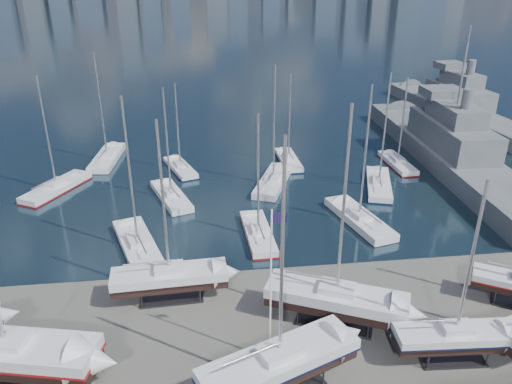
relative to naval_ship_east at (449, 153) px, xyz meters
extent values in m
plane|color=#605E59|center=(-31.45, -33.40, -1.66)|extent=(1400.00, 1400.00, 0.00)
cube|color=#182D39|center=(-31.45, 276.60, -1.81)|extent=(1400.00, 600.00, 0.40)
cube|color=#2D2D33|center=(-47.84, -34.61, -1.58)|extent=(7.09, 4.45, 0.16)
cube|color=black|center=(-47.84, -34.61, 0.01)|extent=(12.28, 5.53, 0.96)
cube|color=silver|center=(-47.84, -34.61, 0.97)|extent=(12.40, 6.02, 0.96)
cube|color=maroon|center=(-47.84, -34.61, 0.53)|extent=(12.52, 6.08, 0.19)
cube|color=silver|center=(-47.84, -34.61, 1.70)|extent=(3.37, 2.64, 0.50)
cube|color=#2D2D33|center=(-37.59, -26.74, -1.58)|extent=(5.32, 2.65, 0.16)
cube|color=black|center=(-37.59, -26.74, -0.09)|extent=(9.56, 2.73, 0.76)
cube|color=silver|center=(-37.59, -26.74, 0.67)|extent=(9.58, 3.13, 0.76)
cube|color=silver|center=(-37.59, -26.74, 1.30)|extent=(2.44, 1.71, 0.50)
cylinder|color=#B2B2B7|center=(-37.59, -26.74, 7.43)|extent=(0.22, 0.22, 12.77)
cube|color=black|center=(-30.21, -37.57, -0.03)|extent=(10.96, 6.52, 0.86)
cube|color=silver|center=(-30.21, -37.57, 0.83)|extent=(11.14, 6.94, 0.86)
cube|color=#0B1639|center=(-30.21, -37.57, 0.43)|extent=(11.25, 7.01, 0.17)
cube|color=silver|center=(-30.21, -37.57, 1.51)|extent=(3.19, 2.71, 0.50)
cylinder|color=#B2B2B7|center=(-30.21, -37.57, 8.56)|extent=(0.22, 0.22, 14.59)
cube|color=#2D2D33|center=(-24.79, -31.43, -1.58)|extent=(6.51, 4.97, 0.16)
cube|color=black|center=(-24.79, -31.43, -0.03)|extent=(10.83, 6.89, 0.86)
cube|color=silver|center=(-24.79, -31.43, 0.83)|extent=(11.02, 7.30, 0.86)
cube|color=silver|center=(-24.79, -31.43, 1.51)|extent=(3.20, 2.78, 0.50)
cylinder|color=#B2B2B7|center=(-24.79, -31.43, 8.52)|extent=(0.22, 0.22, 14.53)
cube|color=#2D2D33|center=(-17.64, -36.37, -1.58)|extent=(4.71, 2.39, 0.16)
cube|color=black|center=(-17.64, -36.37, -0.13)|extent=(8.45, 2.51, 0.67)
cube|color=silver|center=(-17.64, -36.37, 0.54)|extent=(8.47, 2.86, 0.67)
cube|color=#0B1639|center=(-17.64, -36.37, 0.23)|extent=(8.56, 2.89, 0.13)
cube|color=silver|center=(-17.64, -36.37, 1.12)|extent=(2.17, 1.53, 0.50)
cylinder|color=#B2B2B7|center=(-17.64, -36.37, 6.50)|extent=(0.22, 0.22, 11.26)
cube|color=black|center=(-52.34, -3.06, -1.93)|extent=(6.87, 9.79, 0.79)
cube|color=silver|center=(-52.34, -3.06, -1.14)|extent=(7.24, 10.00, 0.79)
cube|color=maroon|center=(-52.34, -3.06, -1.50)|extent=(7.31, 10.10, 0.16)
cube|color=silver|center=(-52.34, -3.06, -0.49)|extent=(2.66, 2.97, 0.50)
cylinder|color=#B2B2B7|center=(-52.34, -3.06, 5.94)|extent=(0.22, 0.22, 13.36)
cube|color=black|center=(-47.65, 6.86, -1.95)|extent=(3.58, 10.76, 0.84)
cube|color=silver|center=(-47.65, 6.86, -1.11)|extent=(4.02, 10.80, 0.84)
cube|color=silver|center=(-47.65, 6.86, -0.44)|extent=(2.03, 2.81, 0.50)
cylinder|color=#B2B2B7|center=(-47.65, 6.86, 6.44)|extent=(0.22, 0.22, 14.25)
cube|color=black|center=(-41.05, -18.58, -1.95)|extent=(5.64, 10.90, 0.85)
cube|color=silver|center=(-41.05, -18.58, -1.10)|extent=(6.06, 11.03, 0.85)
cube|color=#0B1639|center=(-41.05, -18.58, -1.50)|extent=(6.12, 11.14, 0.17)
cube|color=silver|center=(-41.05, -18.58, -0.43)|extent=(2.51, 3.07, 0.50)
cylinder|color=#B2B2B7|center=(-41.05, -18.58, 6.50)|extent=(0.22, 0.22, 14.35)
cube|color=black|center=(-38.21, -7.26, -1.91)|extent=(5.06, 9.53, 0.74)
cube|color=silver|center=(-38.21, -7.26, -1.17)|extent=(5.43, 9.65, 0.74)
cube|color=silver|center=(-38.21, -7.26, -0.55)|extent=(2.22, 2.70, 0.50)
cylinder|color=#B2B2B7|center=(-38.21, -7.26, 5.49)|extent=(0.22, 0.22, 12.57)
cube|color=black|center=(-37.28, 1.96, -1.88)|extent=(4.56, 8.41, 0.66)
cube|color=silver|center=(-37.28, 1.96, -1.22)|extent=(4.89, 8.53, 0.66)
cube|color=#0B1639|center=(-37.28, 1.96, -1.52)|extent=(4.93, 8.61, 0.13)
cube|color=silver|center=(-37.28, 1.96, -0.64)|extent=(1.98, 2.40, 0.50)
cylinder|color=#B2B2B7|center=(-37.28, 1.96, 4.66)|extent=(0.22, 0.22, 11.11)
cube|color=black|center=(-29.06, -17.42, -1.90)|extent=(2.56, 9.12, 0.72)
cube|color=silver|center=(-29.06, -17.42, -1.18)|extent=(2.94, 9.13, 0.72)
cube|color=maroon|center=(-29.06, -17.42, -1.51)|extent=(2.97, 9.23, 0.14)
cube|color=silver|center=(-29.06, -17.42, -0.57)|extent=(1.62, 2.32, 0.50)
cylinder|color=#B2B2B7|center=(-29.06, -17.42, 5.27)|extent=(0.22, 0.22, 12.19)
cube|color=black|center=(-25.47, -4.42, -1.95)|extent=(6.25, 10.68, 0.84)
cube|color=silver|center=(-25.47, -4.42, -1.11)|extent=(6.66, 10.84, 0.84)
cube|color=silver|center=(-25.47, -4.42, -0.44)|extent=(2.62, 3.10, 0.50)
cylinder|color=#B2B2B7|center=(-25.47, -4.42, 6.40)|extent=(0.22, 0.22, 14.18)
cube|color=black|center=(-22.16, 3.04, -1.89)|extent=(2.31, 8.71, 0.69)
cube|color=silver|center=(-22.16, 3.04, -1.20)|extent=(2.67, 8.72, 0.69)
cube|color=#0B1639|center=(-22.16, 3.04, -1.52)|extent=(2.70, 8.81, 0.14)
cube|color=silver|center=(-22.16, 3.04, -0.60)|extent=(1.52, 2.20, 0.50)
cylinder|color=#B2B2B7|center=(-22.16, 3.04, 4.99)|extent=(0.22, 0.22, 11.68)
cube|color=black|center=(-17.80, -15.68, -1.95)|extent=(4.96, 10.71, 0.83)
cube|color=silver|center=(-17.80, -15.68, -1.11)|extent=(5.39, 10.82, 0.83)
cube|color=silver|center=(-17.80, -15.68, -0.45)|extent=(2.34, 2.96, 0.50)
cylinder|color=#B2B2B7|center=(-17.80, -15.68, 6.34)|extent=(0.22, 0.22, 14.07)
cube|color=black|center=(-12.50, -6.91, -1.93)|extent=(5.19, 10.25, 0.80)
cube|color=silver|center=(-12.50, -6.91, -1.14)|extent=(5.60, 10.37, 0.80)
cube|color=#0B1639|center=(-12.50, -6.91, -1.50)|extent=(5.65, 10.47, 0.16)
cube|color=silver|center=(-12.50, -6.91, -0.49)|extent=(2.34, 2.88, 0.50)
cylinder|color=#B2B2B7|center=(-12.50, -6.91, 6.01)|extent=(0.22, 0.22, 13.48)
cube|color=black|center=(-7.31, 0.05, -1.89)|extent=(2.39, 8.62, 0.68)
cube|color=silver|center=(-7.31, 0.05, -1.20)|extent=(2.75, 8.64, 0.68)
cube|color=maroon|center=(-7.31, 0.05, -1.52)|extent=(2.78, 8.73, 0.14)
cube|color=silver|center=(-7.31, 0.05, -0.61)|extent=(1.52, 2.20, 0.50)
cylinder|color=#B2B2B7|center=(-7.31, 0.05, 4.91)|extent=(0.22, 0.22, 11.54)
cube|color=slate|center=(0.00, -0.07, -1.19)|extent=(8.75, 47.30, 4.24)
cube|color=slate|center=(0.00, -0.07, 2.73)|extent=(6.45, 16.64, 3.60)
cube|color=slate|center=(0.00, -0.07, 5.73)|extent=(4.76, 9.54, 2.40)
cube|color=slate|center=(0.12, 4.64, 7.43)|extent=(5.40, 4.85, 1.20)
cylinder|color=#B2B2B7|center=(0.00, -0.07, 10.93)|extent=(0.30, 0.30, 8.00)
cube|color=slate|center=(12.42, 22.02, -1.25)|extent=(10.99, 41.14, 3.66)
cube|color=slate|center=(12.42, 22.02, 2.38)|extent=(6.76, 14.72, 3.60)
cube|color=slate|center=(12.42, 22.02, 5.38)|extent=(4.78, 8.52, 2.40)
cube|color=slate|center=(11.96, 26.06, 7.08)|extent=(4.98, 4.55, 1.20)
cylinder|color=#B2B2B7|center=(12.42, 22.02, 10.58)|extent=(0.30, 0.30, 8.00)
cylinder|color=white|center=(-30.43, -34.83, 4.26)|extent=(0.12, 0.12, 11.86)
cube|color=#1D1542|center=(-29.93, -34.83, 9.60)|extent=(0.99, 0.05, 0.69)
camera|label=1|loc=(-34.70, -61.83, 23.82)|focal=35.00mm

